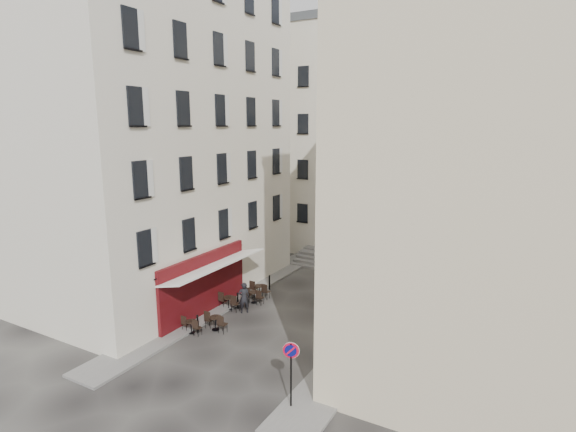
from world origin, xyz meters
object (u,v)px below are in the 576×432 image
Objects in this scene: bistro_table_b at (216,322)px; pedestrian at (244,298)px; no_parking_sign at (291,362)px; bistro_table_a at (192,326)px.

pedestrian is (-0.02, 2.57, 0.41)m from bistro_table_b.
bistro_table_a is at bearing 139.38° from no_parking_sign.
bistro_table_b is 2.60m from pedestrian.
no_parking_sign is 1.50× the size of pedestrian.
no_parking_sign reaches higher than bistro_table_b.
no_parking_sign reaches higher than pedestrian.
bistro_table_b reaches higher than bistro_table_a.
no_parking_sign is 7.69m from bistro_table_b.
bistro_table_b is (-6.51, 3.84, -1.41)m from no_parking_sign.
pedestrian is (0.85, 3.44, 0.46)m from bistro_table_a.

